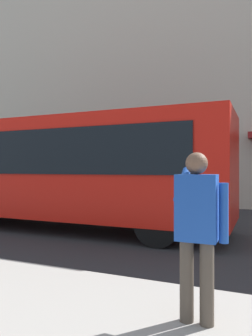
% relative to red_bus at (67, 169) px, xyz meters
% --- Properties ---
extents(ground_plane, '(60.00, 60.00, 0.00)m').
position_rel_red_bus_xyz_m(ground_plane, '(-3.24, -0.03, -1.68)').
color(ground_plane, '#2B2B2D').
extents(building_facade_far, '(28.00, 1.55, 12.00)m').
position_rel_red_bus_xyz_m(building_facade_far, '(-3.26, -6.83, 4.30)').
color(building_facade_far, beige).
rests_on(building_facade_far, ground_plane).
extents(red_bus, '(9.05, 2.54, 3.08)m').
position_rel_red_bus_xyz_m(red_bus, '(0.00, 0.00, 0.00)').
color(red_bus, red).
rests_on(red_bus, ground_plane).
extents(pedestrian_photographer, '(0.53, 0.52, 1.70)m').
position_rel_red_bus_xyz_m(pedestrian_photographer, '(-4.51, 4.44, -0.54)').
color(pedestrian_photographer, '#4C4238').
rests_on(pedestrian_photographer, sidewalk_curb).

